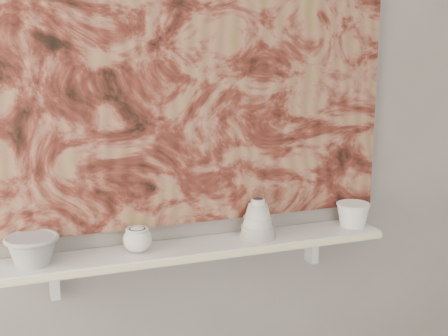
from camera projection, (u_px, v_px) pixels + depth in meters
name	position (u px, v px, depth m)	size (l,w,h in m)	color
wall_back	(188.00, 123.00, 2.19)	(3.60, 3.60, 0.00)	gray
shelf	(198.00, 249.00, 2.20)	(1.40, 0.18, 0.03)	silver
shelf_stripe	(206.00, 257.00, 2.11)	(1.40, 0.01, 0.02)	#FAEDA6
bracket_left	(54.00, 281.00, 2.11)	(0.03, 0.06, 0.12)	silver
bracket_right	(312.00, 247.00, 2.44)	(0.03, 0.06, 0.12)	silver
painting	(189.00, 69.00, 2.14)	(1.50, 0.03, 1.10)	maroon
house_motif	(305.00, 149.00, 2.35)	(0.09, 0.00, 0.08)	black
bowl_grey	(32.00, 250.00, 2.00)	(0.17, 0.17, 0.10)	gray
cup_cream	(137.00, 240.00, 2.11)	(0.10, 0.10, 0.09)	beige
bell_vessel	(258.00, 218.00, 2.26)	(0.13, 0.13, 0.15)	beige
bowl_white	(353.00, 214.00, 2.40)	(0.13, 0.13, 0.09)	white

